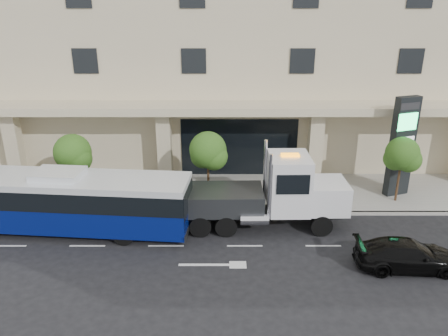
{
  "coord_description": "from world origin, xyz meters",
  "views": [
    {
      "loc": [
        -1.06,
        -20.75,
        11.66
      ],
      "look_at": [
        -1.05,
        2.0,
        2.9
      ],
      "focal_mm": 35.0,
      "sensor_mm": 36.0,
      "label": 1
    }
  ],
  "objects_px": {
    "city_bus": "(62,201)",
    "black_sedan": "(407,255)",
    "tow_truck": "(271,194)",
    "signage_pylon": "(402,146)"
  },
  "relations": [
    {
      "from": "city_bus",
      "to": "black_sedan",
      "type": "height_order",
      "value": "city_bus"
    },
    {
      "from": "city_bus",
      "to": "signage_pylon",
      "type": "bearing_deg",
      "value": 18.02
    },
    {
      "from": "black_sedan",
      "to": "signage_pylon",
      "type": "distance_m",
      "value": 8.79
    },
    {
      "from": "tow_truck",
      "to": "city_bus",
      "type": "bearing_deg",
      "value": -178.47
    },
    {
      "from": "tow_truck",
      "to": "signage_pylon",
      "type": "bearing_deg",
      "value": 24.55
    },
    {
      "from": "city_bus",
      "to": "black_sedan",
      "type": "distance_m",
      "value": 17.46
    },
    {
      "from": "city_bus",
      "to": "signage_pylon",
      "type": "distance_m",
      "value": 20.03
    },
    {
      "from": "tow_truck",
      "to": "black_sedan",
      "type": "bearing_deg",
      "value": -35.44
    },
    {
      "from": "city_bus",
      "to": "black_sedan",
      "type": "xyz_separation_m",
      "value": [
        17.05,
        -3.6,
        -1.06
      ]
    },
    {
      "from": "tow_truck",
      "to": "signage_pylon",
      "type": "relative_size",
      "value": 1.62
    }
  ]
}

